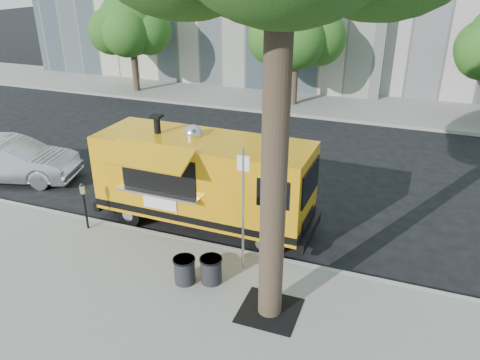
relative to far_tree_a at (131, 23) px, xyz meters
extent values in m
plane|color=black|center=(10.00, -12.30, -3.78)|extent=(120.00, 120.00, 0.00)
cube|color=gray|center=(10.00, -16.30, -3.70)|extent=(60.00, 6.00, 0.15)
cube|color=#999993|center=(10.00, -13.23, -3.70)|extent=(60.00, 0.14, 0.16)
cube|color=gray|center=(10.00, 1.20, -3.70)|extent=(60.00, 5.00, 0.15)
cylinder|color=#33261C|center=(12.60, -15.10, -0.38)|extent=(0.48, 0.48, 6.50)
cube|color=black|center=(12.60, -15.10, -3.62)|extent=(1.20, 1.20, 0.02)
cylinder|color=#33261C|center=(0.00, 0.00, -2.33)|extent=(0.36, 0.36, 2.60)
sphere|color=#1C4E14|center=(0.00, 0.00, 0.02)|extent=(3.42, 3.42, 3.42)
cylinder|color=#33261C|center=(9.00, 0.40, -2.33)|extent=(0.36, 0.36, 2.60)
sphere|color=#1C4E14|center=(9.00, 0.40, 0.07)|extent=(3.60, 3.60, 3.60)
cylinder|color=silver|center=(11.55, -13.85, -2.13)|extent=(0.06, 0.06, 3.00)
cube|color=white|center=(11.55, -13.85, -0.98)|extent=(0.28, 0.02, 0.35)
cylinder|color=black|center=(7.00, -13.65, -3.10)|extent=(0.06, 0.06, 1.05)
cube|color=silver|center=(7.00, -13.65, -2.48)|extent=(0.10, 0.08, 0.22)
sphere|color=black|center=(7.00, -13.65, -2.35)|extent=(0.11, 0.11, 0.11)
cube|color=orange|center=(9.77, -12.10, -2.29)|extent=(5.80, 2.06, 2.09)
cube|color=black|center=(9.77, -12.10, -3.14)|extent=(5.82, 2.08, 0.20)
cube|color=black|center=(12.74, -12.15, -3.38)|extent=(0.21, 1.86, 0.27)
cube|color=black|center=(6.81, -12.05, -3.38)|extent=(0.21, 1.86, 0.27)
cube|color=black|center=(12.68, -12.15, -1.96)|extent=(0.08, 1.56, 0.84)
cylinder|color=black|center=(11.76, -12.95, -3.42)|extent=(0.71, 0.26, 0.71)
cylinder|color=black|center=(11.78, -11.32, -3.42)|extent=(0.71, 0.26, 0.71)
cylinder|color=black|center=(7.85, -12.88, -3.42)|extent=(0.71, 0.26, 0.71)
cylinder|color=black|center=(7.88, -11.25, -3.42)|extent=(0.71, 0.26, 0.71)
cube|color=black|center=(8.96, -13.00, -1.96)|extent=(2.13, 0.22, 0.93)
cube|color=silver|center=(8.95, -13.16, -2.46)|extent=(2.34, 0.39, 0.06)
cube|color=orange|center=(8.95, -13.47, -1.32)|extent=(2.25, 0.88, 0.38)
cube|color=white|center=(8.96, -13.08, -2.73)|extent=(0.98, 0.06, 0.44)
cylinder|color=black|center=(8.44, -12.08, -1.02)|extent=(0.18, 0.18, 0.49)
sphere|color=silver|center=(9.42, -11.92, -1.20)|extent=(0.50, 0.50, 0.50)
sphere|color=brown|center=(8.47, -12.70, -2.01)|extent=(0.75, 0.75, 0.75)
cylinder|color=#FF590C|center=(8.47, -12.93, -2.14)|extent=(0.30, 0.11, 0.30)
imported|color=silver|center=(2.50, -11.66, -3.06)|extent=(4.58, 2.60, 1.43)
cylinder|color=black|center=(10.53, -14.84, -3.32)|extent=(0.47, 0.47, 0.61)
cylinder|color=black|center=(10.53, -14.84, -3.04)|extent=(0.51, 0.51, 0.04)
cylinder|color=black|center=(11.08, -14.62, -3.32)|extent=(0.47, 0.47, 0.61)
cylinder|color=black|center=(11.08, -14.62, -3.03)|extent=(0.51, 0.51, 0.04)
camera|label=1|loc=(14.72, -22.44, 2.86)|focal=35.00mm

